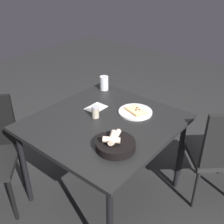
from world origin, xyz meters
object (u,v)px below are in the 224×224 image
at_px(dining_table, 104,128).
at_px(beer_glass, 104,84).
at_px(pizza_plate, 135,111).
at_px(chair_far, 221,150).
at_px(bread_basket, 115,144).
at_px(pepper_shaker, 95,113).

bearing_deg(dining_table, beer_glass, -139.43).
height_order(pizza_plate, chair_far, chair_far).
distance_m(bread_basket, chair_far, 0.92).
bearing_deg(pepper_shaker, beer_glass, -146.97).
bearing_deg(chair_far, pizza_plate, -64.20).
bearing_deg(pizza_plate, pepper_shaker, -37.44).
relative_size(dining_table, chair_far, 1.18).
bearing_deg(pepper_shaker, bread_basket, 60.07).
bearing_deg(bread_basket, dining_table, -127.59).
bearing_deg(bread_basket, beer_glass, -134.91).
relative_size(pizza_plate, pepper_shaker, 2.79).
xyz_separation_m(dining_table, chair_far, (-0.55, 0.72, -0.18)).
bearing_deg(pizza_plate, bread_basket, 19.67).
height_order(pizza_plate, bread_basket, bread_basket).
xyz_separation_m(bread_basket, chair_far, (-0.76, 0.45, -0.28)).
distance_m(pizza_plate, beer_glass, 0.51).
height_order(dining_table, pepper_shaker, pepper_shaker).
relative_size(dining_table, pizza_plate, 3.95).
xyz_separation_m(dining_table, bread_basket, (0.21, 0.27, 0.10)).
bearing_deg(beer_glass, pepper_shaker, 33.03).
bearing_deg(beer_glass, bread_basket, 45.09).
relative_size(bread_basket, beer_glass, 1.97).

